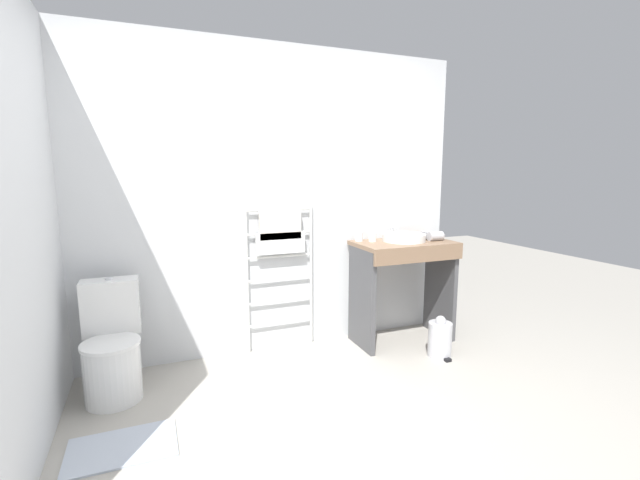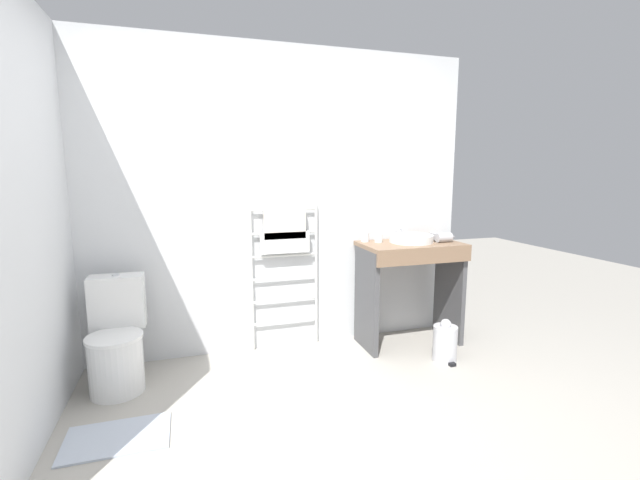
{
  "view_description": "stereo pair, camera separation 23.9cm",
  "coord_description": "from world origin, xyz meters",
  "px_view_note": "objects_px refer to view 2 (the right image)",
  "views": [
    {
      "loc": [
        -0.96,
        -1.93,
        1.48
      ],
      "look_at": [
        0.17,
        0.87,
        1.0
      ],
      "focal_mm": 24.0,
      "sensor_mm": 36.0,
      "label": 1
    },
    {
      "loc": [
        -0.74,
        -2.01,
        1.48
      ],
      "look_at": [
        0.17,
        0.87,
        1.0
      ],
      "focal_mm": 24.0,
      "sensor_mm": 36.0,
      "label": 2
    }
  ],
  "objects_px": {
    "cup_near_wall": "(365,237)",
    "hair_dryer": "(443,237)",
    "toilet": "(117,342)",
    "trash_bin": "(445,342)",
    "sink_basin": "(411,238)",
    "cup_near_edge": "(379,238)",
    "towel_radiator": "(285,245)"
  },
  "relations": [
    {
      "from": "cup_near_edge",
      "to": "hair_dryer",
      "type": "bearing_deg",
      "value": -14.68
    },
    {
      "from": "sink_basin",
      "to": "hair_dryer",
      "type": "xyz_separation_m",
      "value": [
        0.28,
        -0.06,
        0.01
      ]
    },
    {
      "from": "sink_basin",
      "to": "cup_near_edge",
      "type": "xyz_separation_m",
      "value": [
        -0.26,
        0.08,
        0.01
      ]
    },
    {
      "from": "toilet",
      "to": "sink_basin",
      "type": "bearing_deg",
      "value": 2.74
    },
    {
      "from": "cup_near_wall",
      "to": "hair_dryer",
      "type": "height_order",
      "value": "cup_near_wall"
    },
    {
      "from": "towel_radiator",
      "to": "cup_near_wall",
      "type": "height_order",
      "value": "towel_radiator"
    },
    {
      "from": "cup_near_edge",
      "to": "toilet",
      "type": "bearing_deg",
      "value": -174.63
    },
    {
      "from": "cup_near_edge",
      "to": "trash_bin",
      "type": "height_order",
      "value": "cup_near_edge"
    },
    {
      "from": "toilet",
      "to": "cup_near_wall",
      "type": "relative_size",
      "value": 9.2
    },
    {
      "from": "trash_bin",
      "to": "toilet",
      "type": "bearing_deg",
      "value": 172.39
    },
    {
      "from": "sink_basin",
      "to": "trash_bin",
      "type": "bearing_deg",
      "value": -78.51
    },
    {
      "from": "towel_radiator",
      "to": "hair_dryer",
      "type": "height_order",
      "value": "towel_radiator"
    },
    {
      "from": "trash_bin",
      "to": "sink_basin",
      "type": "bearing_deg",
      "value": 101.49
    },
    {
      "from": "cup_near_wall",
      "to": "cup_near_edge",
      "type": "height_order",
      "value": "cup_near_wall"
    },
    {
      "from": "towel_radiator",
      "to": "hair_dryer",
      "type": "bearing_deg",
      "value": -11.04
    },
    {
      "from": "towel_radiator",
      "to": "sink_basin",
      "type": "distance_m",
      "value": 1.08
    },
    {
      "from": "trash_bin",
      "to": "towel_radiator",
      "type": "bearing_deg",
      "value": 151.05
    },
    {
      "from": "toilet",
      "to": "hair_dryer",
      "type": "bearing_deg",
      "value": 1.12
    },
    {
      "from": "toilet",
      "to": "cup_near_wall",
      "type": "xyz_separation_m",
      "value": [
        1.96,
        0.26,
        0.61
      ]
    },
    {
      "from": "toilet",
      "to": "cup_near_edge",
      "type": "height_order",
      "value": "cup_near_edge"
    },
    {
      "from": "towel_radiator",
      "to": "hair_dryer",
      "type": "relative_size",
      "value": 6.79
    },
    {
      "from": "towel_radiator",
      "to": "cup_near_edge",
      "type": "bearing_deg",
      "value": -8.48
    },
    {
      "from": "hair_dryer",
      "to": "toilet",
      "type": "bearing_deg",
      "value": -178.88
    },
    {
      "from": "towel_radiator",
      "to": "trash_bin",
      "type": "xyz_separation_m",
      "value": [
        1.14,
        -0.63,
        -0.73
      ]
    },
    {
      "from": "cup_near_edge",
      "to": "sink_basin",
      "type": "bearing_deg",
      "value": -17.23
    },
    {
      "from": "toilet",
      "to": "trash_bin",
      "type": "bearing_deg",
      "value": -7.61
    },
    {
      "from": "hair_dryer",
      "to": "cup_near_edge",
      "type": "bearing_deg",
      "value": 165.32
    },
    {
      "from": "cup_near_wall",
      "to": "hair_dryer",
      "type": "relative_size",
      "value": 0.46
    },
    {
      "from": "toilet",
      "to": "hair_dryer",
      "type": "relative_size",
      "value": 4.25
    },
    {
      "from": "cup_near_edge",
      "to": "trash_bin",
      "type": "bearing_deg",
      "value": -55.6
    },
    {
      "from": "sink_basin",
      "to": "towel_radiator",
      "type": "bearing_deg",
      "value": 169.27
    },
    {
      "from": "cup_near_edge",
      "to": "hair_dryer",
      "type": "xyz_separation_m",
      "value": [
        0.54,
        -0.14,
        -0.0
      ]
    }
  ]
}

